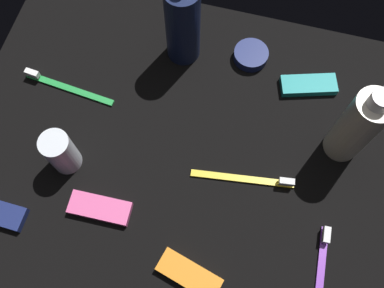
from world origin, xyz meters
TOP-DOWN VIEW (x-y plane):
  - ground_plane at (0.00, 0.00)cm, footprint 84.00×64.00cm
  - lotion_bottle at (-6.85, 19.69)cm, footprint 6.32×6.32cm
  - bodywash_bottle at (25.57, 7.50)cm, footprint 6.12×6.12cm
  - deodorant_stick at (-20.75, -7.59)cm, footprint 5.00×5.00cm
  - toothbrush_yellow at (10.94, -2.90)cm, footprint 18.00×3.58cm
  - toothbrush_green at (-26.71, 6.21)cm, footprint 18.03×2.98cm
  - toothbrush_purple at (25.37, -15.68)cm, footprint 2.00×18.04cm
  - snack_bar_teal at (18.05, 18.00)cm, footprint 11.12×6.91cm
  - snack_bar_pink at (-12.30, -14.31)cm, footprint 10.53×4.35cm
  - snack_bar_orange at (5.02, -20.94)cm, footprint 11.08×6.54cm
  - cream_tin_left at (6.17, 21.60)cm, footprint 6.67×6.67cm

SIDE VIEW (x-z plane):
  - ground_plane at x=0.00cm, z-range -1.20..0.00cm
  - toothbrush_yellow at x=10.94cm, z-range -0.44..1.66cm
  - toothbrush_green at x=-26.71cm, z-range -0.44..1.66cm
  - toothbrush_purple at x=25.37cm, z-range -0.44..1.66cm
  - snack_bar_teal at x=18.05cm, z-range 0.00..1.50cm
  - snack_bar_pink at x=-12.30cm, z-range 0.00..1.50cm
  - snack_bar_orange at x=5.02cm, z-range 0.00..1.50cm
  - cream_tin_left at x=6.17cm, z-range 0.00..1.94cm
  - deodorant_stick at x=-20.75cm, z-range 0.00..9.09cm
  - bodywash_bottle at x=25.57cm, z-range -0.77..18.15cm
  - lotion_bottle at x=-6.85cm, z-range -1.21..18.71cm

